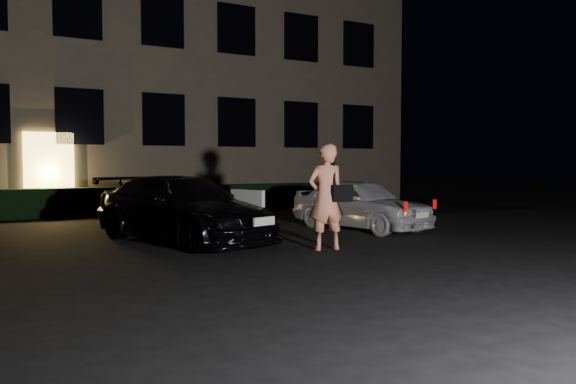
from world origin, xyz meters
TOP-DOWN VIEW (x-y plane):
  - ground at (0.00, 0.00)m, footprint 80.00×80.00m
  - building at (-0.00, 14.99)m, footprint 20.00×8.11m
  - hedge at (0.00, 10.50)m, footprint 15.00×0.70m
  - sedan at (-1.72, 3.81)m, footprint 3.14×4.91m
  - hatch at (2.63, 3.73)m, footprint 2.17×3.86m
  - man at (0.21, 1.47)m, footprint 0.81×0.55m

SIDE VIEW (x-z plane):
  - ground at x=0.00m, z-range 0.00..0.00m
  - hedge at x=0.00m, z-range 0.00..0.85m
  - hatch at x=2.63m, z-range 0.00..1.24m
  - sedan at x=-1.72m, z-range 0.00..1.32m
  - man at x=0.21m, z-range 0.00..1.94m
  - building at x=0.00m, z-range 0.00..12.00m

